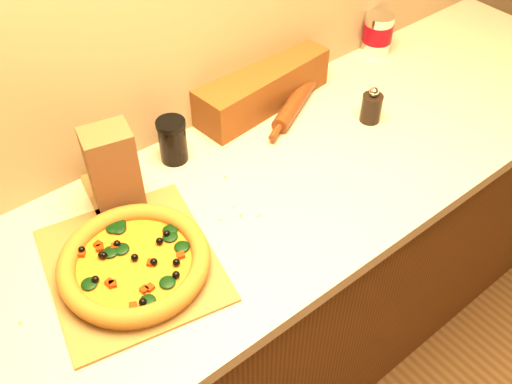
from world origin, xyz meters
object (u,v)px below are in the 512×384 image
Objects in this scene: pizza at (135,262)px; rolling_pin at (294,104)px; pepper_grinder at (371,107)px; dark_jar at (173,140)px; coffee_canister at (378,33)px; pizza_peel at (130,259)px.

rolling_pin is (0.67, 0.23, -0.01)m from pizza.
pizza is 2.99× the size of pepper_grinder.
pepper_grinder is at bearing -21.39° from dark_jar.
coffee_canister is 0.83m from dark_jar.
rolling_pin is at bearing 129.30° from pepper_grinder.
pepper_grinder is 0.23m from rolling_pin.
coffee_canister is (1.11, 0.27, 0.07)m from pizza_peel.
pizza is 0.39m from dark_jar.
pepper_grinder is 0.84× the size of coffee_canister.
pepper_grinder is at bearing -50.70° from rolling_pin.
coffee_canister reaches higher than rolling_pin.
pizza is at bearing -83.41° from pizza_peel.
pepper_grinder reaches higher than rolling_pin.
dark_jar is (-0.83, -0.04, -0.01)m from coffee_canister.
pizza_peel is at bearing -166.10° from coffee_canister.
pizza_peel is at bearing -139.49° from dark_jar.
pepper_grinder is 0.35× the size of rolling_pin.
rolling_pin is at bearing -169.75° from coffee_canister.
pizza reaches higher than pizza_peel.
coffee_canister is (0.44, 0.08, 0.05)m from rolling_pin.
pizza_peel is 0.81m from pepper_grinder.
rolling_pin is 2.40× the size of coffee_canister.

